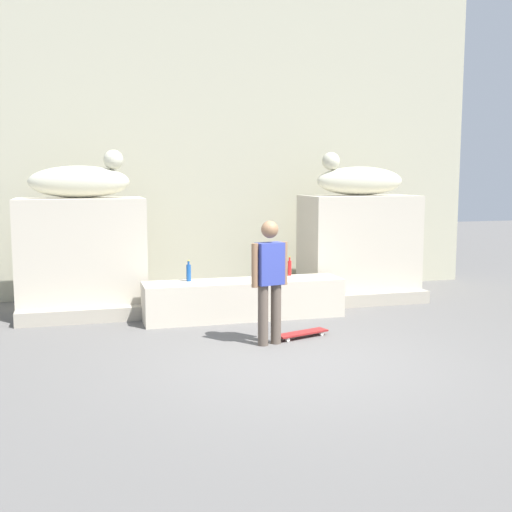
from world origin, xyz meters
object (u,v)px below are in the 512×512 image
Objects in this scene: statue_reclining_left at (81,180)px; bottle_blue at (189,272)px; statue_reclining_right at (358,180)px; skateboard at (302,333)px; bottle_red at (290,268)px; skater at (270,277)px.

statue_reclining_left is 4.97× the size of bottle_blue.
statue_reclining_left is 4.85m from statue_reclining_right.
statue_reclining_left is at bearing 5.67° from statue_reclining_right.
statue_reclining_right is 3.69m from bottle_blue.
statue_reclining_left reaches higher than bottle_blue.
bottle_blue is (-1.33, 1.58, 0.68)m from skateboard.
skateboard is (-1.95, -2.49, -2.12)m from statue_reclining_right.
bottle_red is (0.38, 1.69, 0.68)m from skateboard.
bottle_red is (3.28, -0.79, -1.44)m from statue_reclining_left.
bottle_blue is (-1.71, -0.11, 0.01)m from bottle_red.
statue_reclining_left is at bearing -62.19° from skater.
statue_reclining_right is 2.00× the size of skateboard.
statue_reclining_left is 0.99× the size of skater.
skateboard is (0.54, 0.21, -0.86)m from skater.
skater is 2.03× the size of skateboard.
skater reaches higher than skateboard.
bottle_red is (-1.57, -0.80, -1.44)m from statue_reclining_right.
statue_reclining_right is (4.85, 0.01, 0.00)m from statue_reclining_left.
skateboard is at bearing 57.49° from statue_reclining_right.
statue_reclining_left is 3.67m from bottle_red.
statue_reclining_left is at bearing -58.75° from skateboard.
skater reaches higher than bottle_blue.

